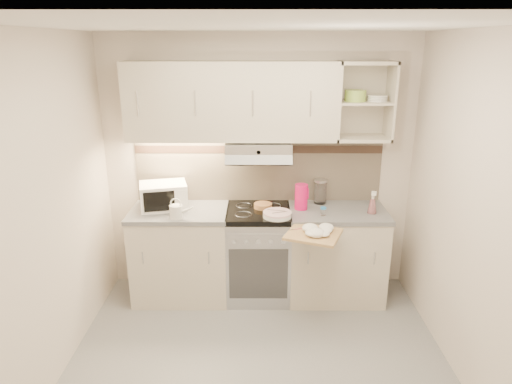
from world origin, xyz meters
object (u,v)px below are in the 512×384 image
microwave (163,196)px  pink_pitcher (301,197)px  watering_can (177,211)px  spray_bottle (372,204)px  cutting_board (313,234)px  glass_jar (320,191)px  plate_stack (277,214)px  electric_range (258,253)px

microwave → pink_pitcher: same height
watering_can → spray_bottle: bearing=11.3°
spray_bottle → cutting_board: 0.74m
microwave → watering_can: 0.33m
pink_pitcher → glass_jar: pink_pitcher is taller
spray_bottle → pink_pitcher: bearing=-174.0°
watering_can → cutting_board: size_ratio=0.53×
pink_pitcher → spray_bottle: 0.66m
microwave → cutting_board: (1.36, -0.57, -0.15)m
plate_stack → cutting_board: bearing=-48.6°
electric_range → plate_stack: (0.17, -0.18, 0.47)m
electric_range → cutting_board: electric_range is taller
plate_stack → pink_pitcher: bearing=42.3°
plate_stack → watering_can: bearing=-177.4°
plate_stack → glass_jar: (0.43, 0.38, 0.10)m
plate_stack → spray_bottle: bearing=6.7°
pink_pitcher → cutting_board: bearing=-96.9°
glass_jar → cutting_board: bearing=-101.5°
electric_range → spray_bottle: size_ratio=3.98×
pink_pitcher → electric_range: bearing=171.8°
watering_can → cutting_board: watering_can is taller
watering_can → cutting_board: bearing=-7.0°
electric_range → glass_jar: glass_jar is taller
microwave → electric_range: bearing=-17.6°
plate_stack → glass_jar: bearing=41.2°
watering_can → plate_stack: 0.90m
electric_range → pink_pitcher: 0.70m
glass_jar → cutting_board: (-0.14, -0.71, -0.15)m
microwave → cutting_board: 1.48m
watering_can → plate_stack: size_ratio=0.87×
electric_range → watering_can: size_ratio=4.01×
plate_stack → glass_jar: glass_jar is taller
glass_jar → spray_bottle: 0.53m
pink_pitcher → spray_bottle: (0.65, -0.11, -0.03)m
electric_range → microwave: bearing=176.4°
glass_jar → spray_bottle: bearing=-31.7°
microwave → plate_stack: (1.07, -0.24, -0.10)m
watering_can → glass_jar: bearing=24.1°
plate_stack → glass_jar: 0.59m
glass_jar → cutting_board: glass_jar is taller
microwave → cutting_board: microwave is taller
watering_can → plate_stack: bearing=9.2°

